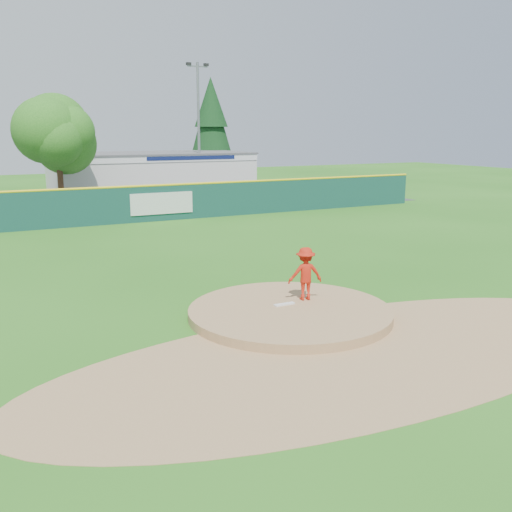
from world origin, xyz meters
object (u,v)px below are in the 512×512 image
light_pole_right (199,123)px  deciduous_tree (57,138)px  pitcher (305,274)px  conifer_tree (211,125)px  pool_building_grp (151,173)px  van (107,199)px

light_pole_right → deciduous_tree: bearing=-160.0°
pitcher → conifer_tree: (12.21, 35.50, 4.54)m
pitcher → pool_building_grp: 31.93m
pitcher → conifer_tree: bearing=-94.5°
pitcher → pool_building_grp: size_ratio=0.10×
pitcher → deciduous_tree: (-2.79, 24.50, 3.55)m
van → conifer_tree: 17.45m
van → deciduous_tree: (-2.76, 0.44, 3.90)m
deciduous_tree → light_pole_right: (11.00, 4.00, 0.99)m
van → deciduous_tree: size_ratio=0.62×
pool_building_grp → conifer_tree: 8.95m
van → pitcher: bearing=173.8°
van → light_pole_right: bearing=-68.0°
light_pole_right → conifer_tree: bearing=60.3°
conifer_tree → deciduous_tree: bearing=-143.7°
pitcher → pool_building_grp: pool_building_grp is taller
deciduous_tree → van: bearing=-9.0°
van → light_pole_right: 10.56m
van → deciduous_tree: 4.80m
deciduous_tree → conifer_tree: conifer_tree is taller
deciduous_tree → conifer_tree: bearing=36.3°
pitcher → pool_building_grp: bearing=-84.9°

